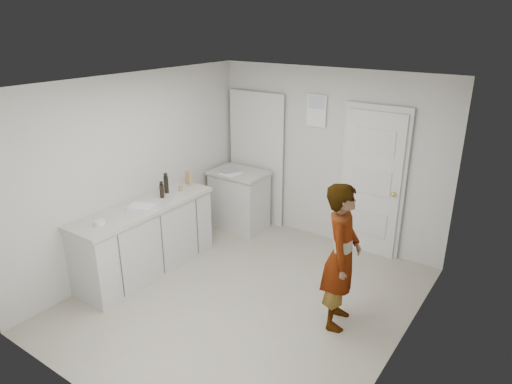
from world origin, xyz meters
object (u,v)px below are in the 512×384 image
Objects in this scene: oil_cruet_b at (166,183)px; spice_jar at (181,188)px; egg_bowl at (100,223)px; cake_mix_box at (189,178)px; oil_cruet_a at (162,190)px; baking_dish at (142,208)px; person at (341,257)px.

spice_jar is at bearing 56.01° from oil_cruet_b.
oil_cruet_b is at bearing 95.27° from egg_bowl.
cake_mix_box is at bearing 87.24° from oil_cruet_b.
oil_cruet_a is at bearing 91.62° from egg_bowl.
egg_bowl is (0.03, -0.99, -0.08)m from oil_cruet_a.
cake_mix_box reaches higher than egg_bowl.
cake_mix_box is 0.54× the size of baking_dish.
oil_cruet_a is at bearing -70.04° from cake_mix_box.
cake_mix_box is at bearing 108.07° from spice_jar.
egg_bowl is (-0.06, -0.57, -0.00)m from baking_dish.
baking_dish is (0.14, -1.01, -0.07)m from cake_mix_box.
oil_cruet_b reaches higher than egg_bowl.
egg_bowl is at bearing 98.26° from person.
oil_cruet_a is (-0.03, -0.32, 0.07)m from spice_jar.
person reaches higher than baking_dish.
person is 8.50× the size of cake_mix_box.
oil_cruet_b reaches higher than oil_cruet_a.
oil_cruet_b is at bearing -78.52° from cake_mix_box.
egg_bowl is at bearing -88.38° from oil_cruet_a.
person reaches higher than cake_mix_box.
oil_cruet_a is 1.00m from egg_bowl.
spice_jar is at bearing 90.01° from egg_bowl.
cake_mix_box is 2.41× the size of spice_jar.
egg_bowl is (0.00, -1.31, -0.02)m from spice_jar.
cake_mix_box is 0.58m from oil_cruet_a.
oil_cruet_a is (-2.50, -0.09, 0.23)m from person.
oil_cruet_b is (-0.11, -0.16, 0.10)m from spice_jar.
egg_bowl is at bearing -84.73° from oil_cruet_b.
baking_dish is at bearing -74.45° from oil_cruet_b.
oil_cruet_a is 0.80× the size of oil_cruet_b.
person is 2.49m from spice_jar.
oil_cruet_a is at bearing -95.02° from spice_jar.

